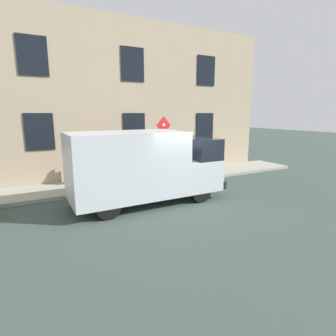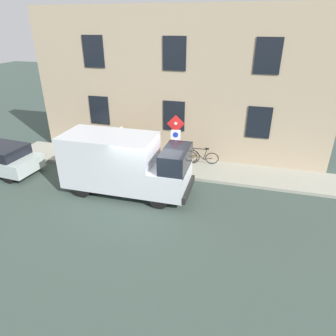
{
  "view_description": "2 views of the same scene",
  "coord_description": "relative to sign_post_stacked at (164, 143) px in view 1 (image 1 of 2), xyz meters",
  "views": [
    {
      "loc": [
        -7.88,
        4.75,
        3.1
      ],
      "look_at": [
        1.61,
        -0.33,
        0.92
      ],
      "focal_mm": 29.02,
      "sensor_mm": 36.0,
      "label": 1
    },
    {
      "loc": [
        -9.76,
        -3.59,
        6.57
      ],
      "look_at": [
        1.2,
        -0.58,
        1.03
      ],
      "focal_mm": 31.98,
      "sensor_mm": 36.0,
      "label": 2
    }
  ],
  "objects": [
    {
      "name": "pedestrian",
      "position": [
        1.05,
        3.1,
        -0.78
      ],
      "size": [
        0.34,
        0.45,
        1.72
      ],
      "rotation": [
        0.0,
        0.0,
        0.22
      ],
      "color": "#262B47",
      "rests_on": "sidewalk_slab"
    },
    {
      "name": "delivery_van",
      "position": [
        -1.9,
        1.73,
        -0.51
      ],
      "size": [
        2.03,
        5.34,
        2.5
      ],
      "rotation": [
        0.0,
        0.0,
        4.72
      ],
      "color": "silver",
      "rests_on": "ground_plane"
    },
    {
      "name": "litter_bin",
      "position": [
        0.15,
        1.59,
        -1.26
      ],
      "size": [
        0.44,
        0.44,
        0.9
      ],
      "primitive_type": "cylinder",
      "color": "#2D5133",
      "rests_on": "sidewalk_slab"
    },
    {
      "name": "sidewalk_slab",
      "position": [
        0.88,
        0.58,
        -1.78
      ],
      "size": [
        2.17,
        16.96,
        0.14
      ],
      "primitive_type": "cube",
      "color": "#9B9B8C",
      "rests_on": "ground_plane"
    },
    {
      "name": "ground_plane",
      "position": [
        -2.47,
        0.58,
        -1.85
      ],
      "size": [
        80.0,
        80.0,
        0.0
      ],
      "primitive_type": "plane",
      "color": "#384841"
    },
    {
      "name": "bicycle_orange",
      "position": [
        1.42,
        -0.04,
        -1.34
      ],
      "size": [
        0.46,
        1.71,
        0.89
      ],
      "rotation": [
        0.0,
        0.0,
        1.6
      ],
      "color": "black",
      "rests_on": "sidewalk_slab"
    },
    {
      "name": "bicycle_black",
      "position": [
        1.42,
        -0.99,
        -1.34
      ],
      "size": [
        0.47,
        1.72,
        0.89
      ],
      "rotation": [
        0.0,
        0.0,
        1.69
      ],
      "color": "black",
      "rests_on": "sidewalk_slab"
    },
    {
      "name": "building_facade",
      "position": [
        2.31,
        0.58,
        1.83
      ],
      "size": [
        0.75,
        14.96,
        7.34
      ],
      "color": "tan",
      "rests_on": "ground_plane"
    },
    {
      "name": "sign_post_stacked",
      "position": [
        0.0,
        0.0,
        0.0
      ],
      "size": [
        0.2,
        0.55,
        2.72
      ],
      "color": "#474C47",
      "rests_on": "sidewalk_slab"
    }
  ]
}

